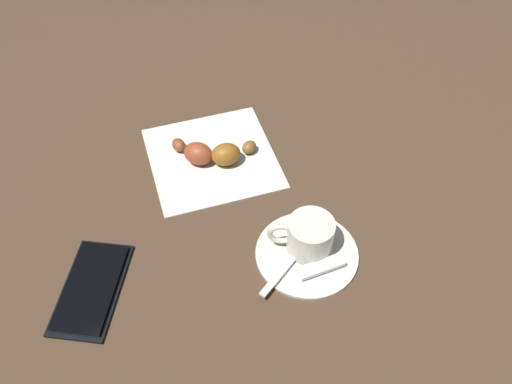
% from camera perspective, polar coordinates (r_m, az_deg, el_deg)
% --- Properties ---
extents(ground_plane, '(1.80, 1.80, 0.00)m').
position_cam_1_polar(ground_plane, '(0.78, -0.11, -1.51)').
color(ground_plane, '#473423').
extents(saucer, '(0.14, 0.14, 0.01)m').
position_cam_1_polar(saucer, '(0.73, 5.35, -6.38)').
color(saucer, silver).
rests_on(saucer, ground).
extents(espresso_cup, '(0.06, 0.09, 0.05)m').
position_cam_1_polar(espresso_cup, '(0.71, 5.56, -4.50)').
color(espresso_cup, silver).
rests_on(espresso_cup, saucer).
extents(teaspoon, '(0.10, 0.12, 0.01)m').
position_cam_1_polar(teaspoon, '(0.73, 4.88, -5.63)').
color(teaspoon, silver).
rests_on(teaspoon, saucer).
extents(sugar_packet, '(0.02, 0.06, 0.01)m').
position_cam_1_polar(sugar_packet, '(0.71, 6.84, -7.76)').
color(sugar_packet, white).
rests_on(sugar_packet, saucer).
extents(napkin, '(0.19, 0.19, 0.00)m').
position_cam_1_polar(napkin, '(0.85, -4.60, 3.63)').
color(napkin, silver).
rests_on(napkin, ground).
extents(croissant, '(0.08, 0.13, 0.03)m').
position_cam_1_polar(croissant, '(0.83, -4.60, 4.12)').
color(croissant, brown).
rests_on(croissant, napkin).
extents(cell_phone, '(0.16, 0.12, 0.01)m').
position_cam_1_polar(cell_phone, '(0.73, -16.87, -9.58)').
color(cell_phone, black).
rests_on(cell_phone, ground).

